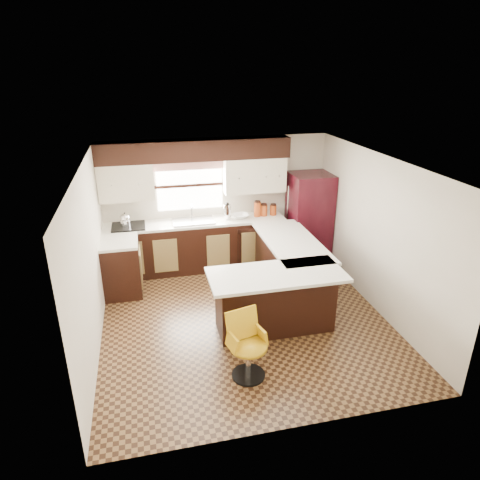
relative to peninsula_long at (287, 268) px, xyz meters
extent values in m
plane|color=#49301A|center=(-0.90, -0.62, -0.45)|extent=(4.40, 4.40, 0.00)
plane|color=silver|center=(-0.90, -0.62, 1.95)|extent=(4.40, 4.40, 0.00)
plane|color=beige|center=(-0.90, 1.58, 0.75)|extent=(4.40, 0.00, 4.40)
plane|color=beige|center=(-0.90, -2.83, 0.75)|extent=(4.40, 0.00, 4.40)
plane|color=beige|center=(-3.00, -0.62, 0.75)|extent=(0.00, 4.40, 4.40)
plane|color=beige|center=(1.20, -0.62, 0.75)|extent=(0.00, 4.40, 4.40)
cube|color=black|center=(-1.35, 1.28, 0.00)|extent=(3.30, 0.60, 0.90)
cube|color=black|center=(-2.70, 0.62, 0.00)|extent=(0.60, 0.70, 0.90)
cube|color=silver|center=(-1.35, 1.28, 0.47)|extent=(3.30, 0.60, 0.04)
cube|color=silver|center=(-2.70, 0.62, 0.47)|extent=(0.60, 0.70, 0.04)
cube|color=black|center=(-1.30, 1.40, 1.77)|extent=(3.40, 0.35, 0.36)
cube|color=beige|center=(-2.52, 1.40, 1.27)|extent=(0.94, 0.35, 0.64)
cube|color=beige|center=(-0.22, 1.40, 1.27)|extent=(1.14, 0.35, 0.64)
cube|color=white|center=(-1.40, 1.56, 1.10)|extent=(1.20, 0.02, 0.90)
cube|color=#D19B93|center=(-1.40, 1.52, 1.49)|extent=(1.30, 0.06, 0.18)
cube|color=#B2B2B7|center=(-1.40, 1.25, 0.51)|extent=(0.75, 0.45, 0.03)
cube|color=black|center=(-0.35, 0.99, -0.02)|extent=(0.58, 0.03, 0.78)
cube|color=black|center=(-2.55, 1.25, 0.51)|extent=(0.58, 0.50, 0.02)
cube|color=black|center=(0.00, 0.00, 0.00)|extent=(0.60, 1.95, 0.90)
cube|color=black|center=(-0.53, -0.97, 0.00)|extent=(1.65, 0.60, 0.90)
cube|color=silver|center=(0.05, 0.00, 0.47)|extent=(0.84, 1.95, 0.04)
cube|color=silver|center=(-0.55, -1.06, 0.47)|extent=(1.89, 0.84, 0.04)
cube|color=#320810|center=(0.81, 1.15, 0.42)|extent=(0.75, 0.72, 1.74)
cylinder|color=silver|center=(-0.76, 1.28, 0.64)|extent=(0.14, 0.14, 0.28)
imported|color=white|center=(-0.51, 1.28, 0.53)|extent=(0.34, 0.34, 0.07)
cylinder|color=#953811|center=(-0.18, 1.30, 0.63)|extent=(0.13, 0.13, 0.27)
cylinder|color=#953811|center=(-0.05, 1.30, 0.60)|extent=(0.14, 0.14, 0.21)
cylinder|color=#953811|center=(0.13, 1.30, 0.59)|extent=(0.12, 0.12, 0.19)
camera|label=1|loc=(-2.23, -6.07, 3.16)|focal=32.00mm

